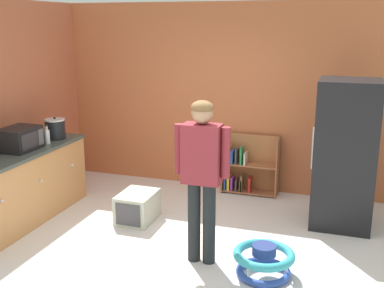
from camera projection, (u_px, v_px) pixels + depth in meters
name	position (u px, v px, depth m)	size (l,w,h in m)	color
ground_plane	(182.00, 256.00, 5.03)	(12.00, 12.00, 0.00)	silver
back_wall	(235.00, 98.00, 6.84)	(5.20, 0.06, 2.70)	#C2673D
left_side_wall	(14.00, 105.00, 6.24)	(0.06, 2.99, 2.70)	#C06342
kitchen_counter	(20.00, 187.00, 5.81)	(0.65, 2.10, 0.90)	tan
refrigerator	(345.00, 154.00, 5.62)	(0.73, 0.68, 1.78)	black
bookshelf	(247.00, 168.00, 6.84)	(0.80, 0.28, 0.85)	#A5623E
standing_person	(202.00, 167.00, 4.68)	(0.57, 0.22, 1.69)	black
baby_walker	(264.00, 260.00, 4.62)	(0.60, 0.60, 0.32)	#2E4FB1
pet_carrier	(137.00, 207.00, 5.90)	(0.42, 0.55, 0.36)	beige
microwave	(20.00, 139.00, 5.75)	(0.37, 0.48, 0.28)	black
crock_pot	(55.00, 129.00, 6.30)	(0.27, 0.27, 0.30)	black
clear_bottle	(47.00, 136.00, 6.04)	(0.07, 0.07, 0.25)	silver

